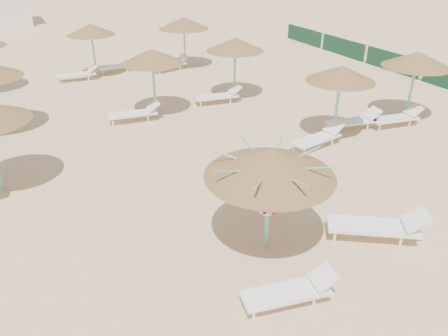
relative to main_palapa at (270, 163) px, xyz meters
name	(u,v)px	position (x,y,z in m)	size (l,w,h in m)	color
ground	(272,245)	(0.17, -0.02, -2.23)	(120.00, 120.00, 0.00)	#D6AF82
main_palapa	(270,163)	(0.00, 0.00, 0.00)	(2.86, 2.86, 2.57)	#6DBCA4
lounger_main_a	(292,291)	(-0.49, -1.76, -1.90)	(1.97, 0.91, 0.69)	white
lounger_main_b	(380,225)	(2.57, -0.96, -1.83)	(2.29, 1.85, 0.83)	white
palapa_field	(148,53)	(0.71, 10.50, 0.08)	(18.37, 14.34, 2.70)	#6DBCA4
windbreak_fence	(393,62)	(14.17, 9.94, -1.73)	(0.08, 19.84, 1.10)	#17472A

